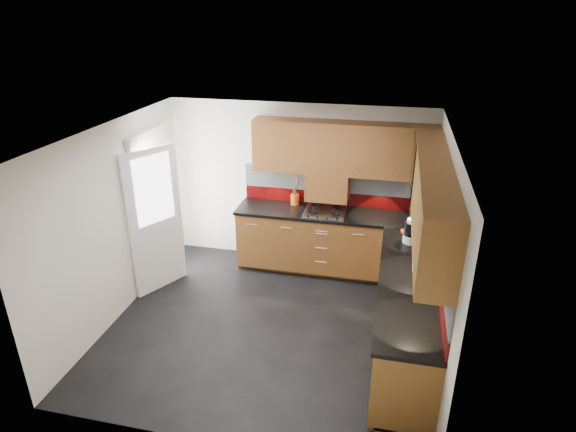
% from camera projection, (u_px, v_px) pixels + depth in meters
% --- Properties ---
extents(room, '(4.00, 3.80, 2.64)m').
position_uv_depth(room, '(266.00, 214.00, 5.33)').
color(room, black).
extents(base_cabinets, '(2.70, 3.20, 0.95)m').
position_uv_depth(base_cabinets, '(362.00, 275.00, 6.18)').
color(base_cabinets, '#563413').
rests_on(base_cabinets, room).
extents(countertop, '(2.72, 3.22, 0.04)m').
position_uv_depth(countertop, '(364.00, 242.00, 5.98)').
color(countertop, black).
rests_on(countertop, base_cabinets).
extents(backsplash, '(2.70, 3.20, 0.54)m').
position_uv_depth(backsplash, '(384.00, 215.00, 6.02)').
color(backsplash, maroon).
rests_on(backsplash, countertop).
extents(upper_cabinets, '(2.50, 3.20, 0.72)m').
position_uv_depth(upper_cabinets, '(384.00, 171.00, 5.64)').
color(upper_cabinets, '#563413').
rests_on(upper_cabinets, room).
extents(extractor_hood, '(0.60, 0.33, 0.40)m').
position_uv_depth(extractor_hood, '(327.00, 186.00, 6.79)').
color(extractor_hood, '#563413').
rests_on(extractor_hood, room).
extents(glass_cabinet, '(0.32, 0.80, 0.66)m').
position_uv_depth(glass_cabinet, '(426.00, 164.00, 5.79)').
color(glass_cabinet, black).
rests_on(glass_cabinet, room).
extents(back_door, '(0.42, 1.19, 2.04)m').
position_uv_depth(back_door, '(155.00, 213.00, 6.55)').
color(back_door, white).
rests_on(back_door, room).
extents(gas_hob, '(0.58, 0.51, 0.05)m').
position_uv_depth(gas_hob, '(325.00, 212.00, 6.77)').
color(gas_hob, silver).
rests_on(gas_hob, countertop).
extents(utensil_pot, '(0.13, 0.13, 0.45)m').
position_uv_depth(utensil_pot, '(295.00, 198.00, 7.03)').
color(utensil_pot, '#C54812').
rests_on(utensil_pot, countertop).
extents(toaster, '(0.29, 0.19, 0.21)m').
position_uv_depth(toaster, '(420.00, 211.00, 6.58)').
color(toaster, silver).
rests_on(toaster, countertop).
extents(food_processor, '(0.19, 0.19, 0.31)m').
position_uv_depth(food_processor, '(411.00, 232.00, 5.87)').
color(food_processor, white).
rests_on(food_processor, countertop).
extents(paper_towel, '(0.15, 0.15, 0.26)m').
position_uv_depth(paper_towel, '(420.00, 230.00, 5.94)').
color(paper_towel, white).
rests_on(paper_towel, countertop).
extents(orange_cloth, '(0.14, 0.12, 0.01)m').
position_uv_depth(orange_cloth, '(406.00, 231.00, 6.20)').
color(orange_cloth, orange).
rests_on(orange_cloth, countertop).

